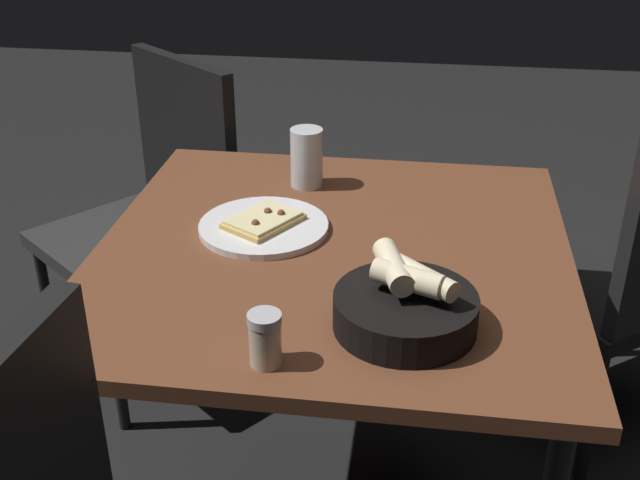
{
  "coord_description": "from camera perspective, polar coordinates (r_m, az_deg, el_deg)",
  "views": [
    {
      "loc": [
        1.33,
        0.16,
        1.44
      ],
      "look_at": [
        0.08,
        -0.01,
        0.78
      ],
      "focal_mm": 44.5,
      "sensor_mm": 36.0,
      "label": 1
    }
  ],
  "objects": [
    {
      "name": "chair_spare",
      "position": [
        2.24,
        -11.73,
        2.53
      ],
      "size": [
        0.62,
        0.62,
        0.9
      ],
      "color": "#292929",
      "rests_on": "ground"
    },
    {
      "name": "dining_table",
      "position": [
        1.56,
        0.91,
        -2.73
      ],
      "size": [
        0.92,
        0.91,
        0.72
      ],
      "color": "brown",
      "rests_on": "ground"
    },
    {
      "name": "pepper_shaker",
      "position": [
        1.19,
        -3.96,
        -7.32
      ],
      "size": [
        0.05,
        0.05,
        0.09
      ],
      "color": "#BFB299",
      "rests_on": "dining_table"
    },
    {
      "name": "pizza_plate",
      "position": [
        1.59,
        -4.07,
        1.06
      ],
      "size": [
        0.26,
        0.26,
        0.04
      ],
      "color": "white",
      "rests_on": "dining_table"
    },
    {
      "name": "beer_glass",
      "position": [
        1.77,
        -0.97,
        5.75
      ],
      "size": [
        0.07,
        0.07,
        0.13
      ],
      "color": "silver",
      "rests_on": "dining_table"
    },
    {
      "name": "bread_basket",
      "position": [
        1.28,
        6.14,
        -4.79
      ],
      "size": [
        0.23,
        0.23,
        0.11
      ],
      "color": "black",
      "rests_on": "dining_table"
    }
  ]
}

